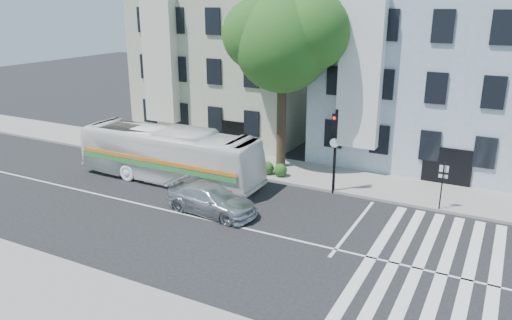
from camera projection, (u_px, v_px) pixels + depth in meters
The scene contains 11 objects.
ground at pixel (204, 219), 23.57m from camera, with size 120.00×120.00×0.00m, color black.
sidewalk_far at pixel (277, 169), 30.29m from camera, with size 80.00×4.00×0.15m, color gray.
sidewalk_near at pixel (73, 305), 16.80m from camera, with size 80.00×4.00×0.15m, color gray.
building_left at pixel (234, 61), 37.64m from camera, with size 12.00×10.00×11.00m, color #A0A389.
building_right at pixel (426, 73), 31.43m from camera, with size 12.00×10.00×11.00m, color #9CACBA.
street_tree at pixel (285, 38), 28.52m from camera, with size 7.30×5.90×11.10m.
bus at pixel (169, 155), 28.18m from camera, with size 11.11×2.60×3.09m, color white.
sedan at pixel (211, 200), 24.07m from camera, with size 4.71×1.92×1.37m, color silver.
hedge at pixel (218, 160), 30.69m from camera, with size 8.50×0.84×0.70m, color #226520, non-canonical shape.
traffic_signal at pixel (335, 140), 25.79m from camera, with size 0.47×0.54×4.56m.
far_sign_pole at pixel (443, 179), 23.95m from camera, with size 0.43×0.16×2.36m.
Camera 1 is at (12.22, -17.97, 9.84)m, focal length 35.00 mm.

